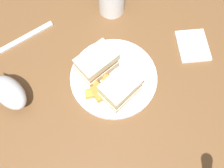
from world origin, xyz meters
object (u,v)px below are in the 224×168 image
(napkin, at_px, (193,46))
(gravy_boat, at_px, (9,92))
(plate, at_px, (114,77))
(sandwich_half_left, at_px, (97,63))
(sandwich_half_right, at_px, (121,88))
(fork, at_px, (27,37))

(napkin, bearing_deg, gravy_boat, -63.01)
(plate, distance_m, sandwich_half_left, 0.07)
(gravy_boat, distance_m, napkin, 0.54)
(plate, height_order, napkin, plate)
(sandwich_half_right, height_order, gravy_boat, sandwich_half_right)
(gravy_boat, xyz_separation_m, fork, (-0.19, -0.03, -0.04))
(sandwich_half_right, relative_size, fork, 0.68)
(sandwich_half_right, xyz_separation_m, gravy_boat, (0.06, -0.29, -0.01))
(sandwich_half_left, relative_size, gravy_boat, 0.92)
(gravy_boat, distance_m, fork, 0.20)
(sandwich_half_left, bearing_deg, sandwich_half_right, 50.49)
(plate, bearing_deg, gravy_boat, -68.80)
(fork, bearing_deg, sandwich_half_left, -62.27)
(sandwich_half_left, xyz_separation_m, sandwich_half_right, (0.06, 0.08, 0.00))
(plate, xyz_separation_m, sandwich_half_right, (0.05, 0.03, 0.04))
(gravy_boat, height_order, fork, gravy_boat)
(napkin, distance_m, fork, 0.51)
(gravy_boat, height_order, napkin, gravy_boat)
(plate, relative_size, gravy_boat, 1.84)
(sandwich_half_left, distance_m, gravy_boat, 0.24)
(sandwich_half_left, distance_m, napkin, 0.30)
(plate, distance_m, fork, 0.30)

